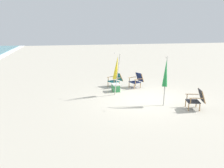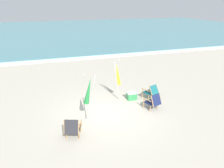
# 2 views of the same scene
# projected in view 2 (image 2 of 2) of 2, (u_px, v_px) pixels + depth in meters

# --- Properties ---
(ground_plane) EXTENTS (80.00, 80.00, 0.00)m
(ground_plane) POSITION_uv_depth(u_px,v_px,m) (107.00, 113.00, 9.87)
(ground_plane) COLOR #B7AF9E
(sea) EXTENTS (80.00, 40.00, 0.10)m
(sea) POSITION_uv_depth(u_px,v_px,m) (53.00, 31.00, 37.11)
(sea) COLOR teal
(sea) RESTS_ON ground
(surf_band) EXTENTS (80.00, 1.10, 0.06)m
(surf_band) POSITION_uv_depth(u_px,v_px,m) (72.00, 59.00, 19.12)
(surf_band) COLOR white
(surf_band) RESTS_ON ground
(beach_chair_front_left) EXTENTS (0.80, 0.90, 0.79)m
(beach_chair_front_left) POSITION_uv_depth(u_px,v_px,m) (151.00, 91.00, 11.14)
(beach_chair_front_left) COLOR #196066
(beach_chair_front_left) RESTS_ON ground
(beach_chair_back_right) EXTENTS (0.75, 0.83, 0.81)m
(beach_chair_back_right) POSITION_uv_depth(u_px,v_px,m) (153.00, 101.00, 10.03)
(beach_chair_back_right) COLOR #19234C
(beach_chair_back_right) RESTS_ON ground
(beach_chair_far_center) EXTENTS (0.76, 0.82, 0.82)m
(beach_chair_far_center) POSITION_uv_depth(u_px,v_px,m) (72.00, 128.00, 7.93)
(beach_chair_far_center) COLOR #28282D
(beach_chair_far_center) RESTS_ON ground
(umbrella_furled_yellow) EXTENTS (0.48, 0.40, 2.10)m
(umbrella_furled_yellow) POSITION_uv_depth(u_px,v_px,m) (118.00, 74.00, 10.71)
(umbrella_furled_yellow) COLOR #B7B2A8
(umbrella_furled_yellow) RESTS_ON ground
(umbrella_furled_green) EXTENTS (0.53, 0.45, 2.08)m
(umbrella_furled_green) POSITION_uv_depth(u_px,v_px,m) (89.00, 91.00, 8.74)
(umbrella_furled_green) COLOR #B7B2A8
(umbrella_furled_green) RESTS_ON ground
(cooler_box) EXTENTS (0.49, 0.35, 0.40)m
(cooler_box) POSITION_uv_depth(u_px,v_px,m) (132.00, 96.00, 11.18)
(cooler_box) COLOR #338C4C
(cooler_box) RESTS_ON ground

